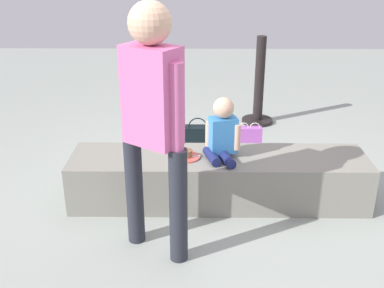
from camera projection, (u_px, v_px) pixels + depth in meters
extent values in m
plane|color=#949C94|center=(218.00, 200.00, 3.88)|extent=(12.00, 12.00, 0.00)
cube|color=gray|center=(218.00, 179.00, 3.81)|extent=(2.36, 0.55, 0.39)
cylinder|color=navy|center=(212.00, 156.00, 3.64)|extent=(0.14, 0.26, 0.08)
cylinder|color=navy|center=(226.00, 158.00, 3.61)|extent=(0.14, 0.26, 0.08)
cube|color=#3784CE|center=(223.00, 135.00, 3.67)|extent=(0.24, 0.19, 0.28)
sphere|color=#DBAD8C|center=(224.00, 108.00, 3.58)|extent=(0.16, 0.16, 0.16)
cylinder|color=#DBAD8C|center=(209.00, 134.00, 3.70)|extent=(0.05, 0.05, 0.21)
cylinder|color=#DBAD8C|center=(237.00, 137.00, 3.64)|extent=(0.05, 0.05, 0.21)
cylinder|color=#242730|center=(178.00, 207.00, 3.01)|extent=(0.12, 0.12, 0.80)
cylinder|color=#242730|center=(134.00, 190.00, 3.21)|extent=(0.12, 0.12, 0.80)
cube|color=#D5629D|center=(152.00, 96.00, 2.83)|extent=(0.39, 0.36, 0.61)
sphere|color=#DBAD8C|center=(150.00, 23.00, 2.66)|extent=(0.25, 0.25, 0.25)
cylinder|color=#D5629D|center=(176.00, 111.00, 2.76)|extent=(0.10, 0.10, 0.58)
cylinder|color=#D5629D|center=(130.00, 100.00, 2.95)|extent=(0.10, 0.10, 0.58)
cylinder|color=#E0594C|center=(186.00, 157.00, 3.71)|extent=(0.22, 0.22, 0.01)
cylinder|color=olive|center=(186.00, 154.00, 3.70)|extent=(0.10, 0.10, 0.05)
cylinder|color=brown|center=(186.00, 151.00, 3.69)|extent=(0.10, 0.10, 0.01)
cube|color=silver|center=(194.00, 156.00, 3.70)|extent=(0.11, 0.04, 0.00)
cube|color=#B259BF|center=(249.00, 139.00, 4.74)|extent=(0.26, 0.09, 0.26)
torus|color=white|center=(244.00, 127.00, 4.69)|extent=(0.10, 0.01, 0.10)
torus|color=white|center=(255.00, 127.00, 4.68)|extent=(0.10, 0.01, 0.10)
cylinder|color=black|center=(257.00, 121.00, 5.55)|extent=(0.36, 0.36, 0.04)
cylinder|color=black|center=(260.00, 79.00, 5.35)|extent=(0.11, 0.11, 0.97)
cylinder|color=silver|center=(321.00, 161.00, 4.41)|extent=(0.07, 0.07, 0.14)
cone|color=silver|center=(322.00, 153.00, 4.37)|extent=(0.06, 0.06, 0.03)
cylinder|color=#268C3F|center=(322.00, 151.00, 4.37)|extent=(0.03, 0.03, 0.01)
cylinder|color=silver|center=(179.00, 154.00, 4.51)|extent=(0.07, 0.07, 0.18)
cone|color=silver|center=(179.00, 144.00, 4.47)|extent=(0.07, 0.07, 0.03)
cylinder|color=blue|center=(179.00, 141.00, 4.46)|extent=(0.03, 0.03, 0.02)
cylinder|color=red|center=(172.00, 136.00, 5.04)|extent=(0.08, 0.08, 0.10)
cube|color=black|center=(198.00, 135.00, 4.95)|extent=(0.26, 0.14, 0.18)
torus|color=black|center=(198.00, 127.00, 4.92)|extent=(0.20, 0.01, 0.20)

